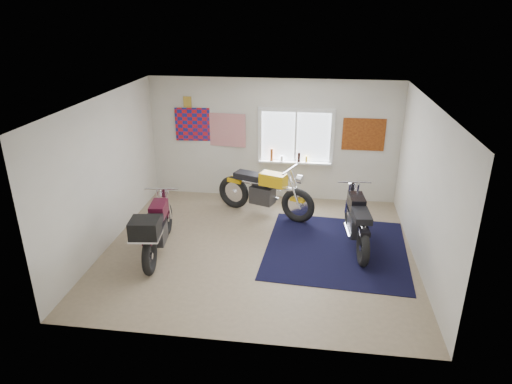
# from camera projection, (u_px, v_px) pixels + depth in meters

# --- Properties ---
(ground) EXTENTS (5.50, 5.50, 0.00)m
(ground) POSITION_uv_depth(u_px,v_px,m) (259.00, 249.00, 8.31)
(ground) COLOR #9E896B
(ground) RESTS_ON ground
(room_shell) EXTENTS (5.50, 5.50, 5.50)m
(room_shell) POSITION_uv_depth(u_px,v_px,m) (259.00, 163.00, 7.69)
(room_shell) COLOR white
(room_shell) RESTS_ON ground
(navy_rug) EXTENTS (2.66, 2.75, 0.01)m
(navy_rug) POSITION_uv_depth(u_px,v_px,m) (336.00, 249.00, 8.30)
(navy_rug) COLOR black
(navy_rug) RESTS_ON ground
(window_assembly) EXTENTS (1.66, 0.17, 1.26)m
(window_assembly) POSITION_uv_depth(u_px,v_px,m) (296.00, 140.00, 10.00)
(window_assembly) COLOR white
(window_assembly) RESTS_ON room_shell
(oil_bottles) EXTENTS (0.83, 0.07, 0.28)m
(oil_bottles) POSITION_uv_depth(u_px,v_px,m) (285.00, 156.00, 10.10)
(oil_bottles) COLOR #974216
(oil_bottles) RESTS_ON window_assembly
(flag_display) EXTENTS (1.60, 0.10, 1.17)m
(flag_display) POSITION_uv_depth(u_px,v_px,m) (187.00, 102.00, 10.01)
(flag_display) COLOR red
(flag_display) RESTS_ON room_shell
(triumph_poster) EXTENTS (0.90, 0.03, 0.70)m
(triumph_poster) POSITION_uv_depth(u_px,v_px,m) (364.00, 135.00, 9.76)
(triumph_poster) COLOR #A54C14
(triumph_poster) RESTS_ON room_shell
(yellow_triumph) EXTENTS (2.14, 0.98, 1.13)m
(yellow_triumph) POSITION_uv_depth(u_px,v_px,m) (264.00, 192.00, 9.51)
(yellow_triumph) COLOR black
(yellow_triumph) RESTS_ON ground
(black_chrome_bike) EXTENTS (0.63, 2.07, 1.06)m
(black_chrome_bike) POSITION_uv_depth(u_px,v_px,m) (357.00, 222.00, 8.29)
(black_chrome_bike) COLOR black
(black_chrome_bike) RESTS_ON navy_rug
(maroon_tourer) EXTENTS (0.71, 2.05, 1.04)m
(maroon_tourer) POSITION_uv_depth(u_px,v_px,m) (155.00, 229.00, 7.85)
(maroon_tourer) COLOR black
(maroon_tourer) RESTS_ON ground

